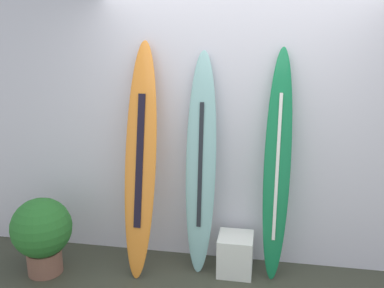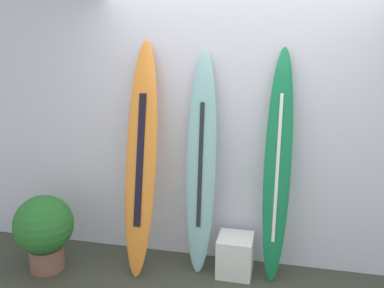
% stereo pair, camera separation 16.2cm
% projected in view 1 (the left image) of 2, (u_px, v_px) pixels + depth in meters
% --- Properties ---
extents(wall_back, '(7.20, 0.20, 2.80)m').
position_uv_depth(wall_back, '(240.00, 119.00, 3.88)').
color(wall_back, silver).
rests_on(wall_back, ground).
extents(surfboard_sunset, '(0.30, 0.53, 2.12)m').
position_uv_depth(surfboard_sunset, '(140.00, 162.00, 3.74)').
color(surfboard_sunset, orange).
rests_on(surfboard_sunset, ground).
extents(surfboard_seafoam, '(0.28, 0.35, 2.04)m').
position_uv_depth(surfboard_seafoam, '(201.00, 165.00, 3.76)').
color(surfboard_seafoam, '#87BEBB').
rests_on(surfboard_seafoam, ground).
extents(surfboard_emerald, '(0.24, 0.34, 2.07)m').
position_uv_depth(surfboard_emerald, '(277.00, 169.00, 3.64)').
color(surfboard_emerald, '#167A46').
rests_on(surfboard_emerald, ground).
extents(display_block_left, '(0.32, 0.32, 0.37)m').
position_uv_depth(display_block_left, '(235.00, 254.00, 3.86)').
color(display_block_left, white).
rests_on(display_block_left, ground).
extents(potted_plant, '(0.55, 0.55, 0.73)m').
position_uv_depth(potted_plant, '(42.00, 232.00, 3.80)').
color(potted_plant, brown).
rests_on(potted_plant, ground).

